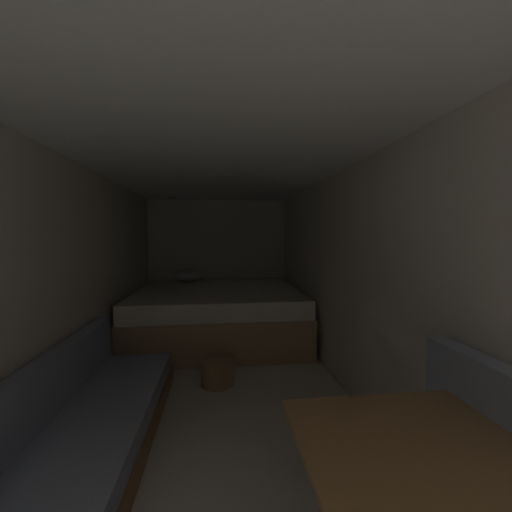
# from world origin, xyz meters

# --- Properties ---
(ground_plane) EXTENTS (7.53, 7.53, 0.00)m
(ground_plane) POSITION_xyz_m (0.00, 2.12, 0.00)
(ground_plane) COLOR beige
(wall_back) EXTENTS (2.44, 0.05, 2.05)m
(wall_back) POSITION_xyz_m (0.00, 4.91, 1.03)
(wall_back) COLOR beige
(wall_back) RESTS_ON ground
(wall_left) EXTENTS (0.05, 5.53, 2.05)m
(wall_left) POSITION_xyz_m (-1.20, 2.12, 1.03)
(wall_left) COLOR beige
(wall_left) RESTS_ON ground
(wall_right) EXTENTS (0.05, 5.53, 2.05)m
(wall_right) POSITION_xyz_m (1.20, 2.12, 1.03)
(wall_right) COLOR beige
(wall_right) RESTS_ON ground
(ceiling_slab) EXTENTS (2.44, 5.53, 0.05)m
(ceiling_slab) POSITION_xyz_m (0.00, 2.12, 2.08)
(ceiling_slab) COLOR white
(ceiling_slab) RESTS_ON wall_left
(bed) EXTENTS (2.22, 1.98, 0.88)m
(bed) POSITION_xyz_m (-0.00, 3.85, 0.35)
(bed) COLOR tan
(bed) RESTS_ON ground
(sofa_left) EXTENTS (0.70, 2.84, 0.65)m
(sofa_left) POSITION_xyz_m (-0.85, 1.21, 0.20)
(sofa_left) COLOR olive
(sofa_left) RESTS_ON ground
(dinette_table) EXTENTS (0.80, 0.72, 0.73)m
(dinette_table) POSITION_xyz_m (0.68, 0.45, 0.65)
(dinette_table) COLOR olive
(dinette_table) RESTS_ON ground
(wicker_basket) EXTENTS (0.32, 0.32, 0.24)m
(wicker_basket) POSITION_xyz_m (-0.01, 2.48, 0.12)
(wicker_basket) COLOR olive
(wicker_basket) RESTS_ON ground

